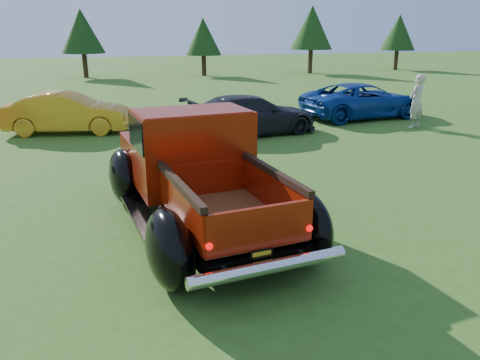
{
  "coord_description": "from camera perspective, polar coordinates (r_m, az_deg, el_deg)",
  "views": [
    {
      "loc": [
        -2.33,
        -7.31,
        3.51
      ],
      "look_at": [
        -0.05,
        0.2,
        0.98
      ],
      "focal_mm": 35.0,
      "sensor_mm": 36.0,
      "label": 1
    }
  ],
  "objects": [
    {
      "name": "ground",
      "position": [
        8.44,
        0.72,
        -6.74
      ],
      "size": [
        120.0,
        120.0,
        0.0
      ],
      "primitive_type": "plane",
      "color": "#345819",
      "rests_on": "ground"
    },
    {
      "name": "show_car_yellow",
      "position": [
        17.73,
        -20.27,
        7.69
      ],
      "size": [
        4.54,
        2.36,
        1.42
      ],
      "primitive_type": "imported",
      "rotation": [
        0.0,
        0.0,
        1.36
      ],
      "color": "orange",
      "rests_on": "ground"
    },
    {
      "name": "show_car_grey",
      "position": [
        16.41,
        1.36,
        7.95
      ],
      "size": [
        4.91,
        2.5,
        1.37
      ],
      "primitive_type": "imported",
      "rotation": [
        0.0,
        0.0,
        1.7
      ],
      "color": "black",
      "rests_on": "ground"
    },
    {
      "name": "tree_far_east",
      "position": [
        46.07,
        18.78,
        16.65
      ],
      "size": [
        3.07,
        3.07,
        4.8
      ],
      "color": "#332114",
      "rests_on": "ground"
    },
    {
      "name": "tree_east",
      "position": [
        40.68,
        8.75,
        17.89
      ],
      "size": [
        3.46,
        3.46,
        5.4
      ],
      "color": "#332114",
      "rests_on": "ground"
    },
    {
      "name": "tree_mid_right",
      "position": [
        38.23,
        -4.5,
        17.02
      ],
      "size": [
        2.82,
        2.82,
        4.4
      ],
      "color": "#332114",
      "rests_on": "ground"
    },
    {
      "name": "pickup_truck",
      "position": [
        8.85,
        -5.73,
        1.36
      ],
      "size": [
        3.19,
        5.94,
        2.13
      ],
      "rotation": [
        0.0,
        0.0,
        0.1
      ],
      "color": "black",
      "rests_on": "ground"
    },
    {
      "name": "spectator",
      "position": [
        18.73,
        20.7,
        8.97
      ],
      "size": [
        0.85,
        0.73,
        1.96
      ],
      "primitive_type": "imported",
      "rotation": [
        0.0,
        0.0,
        3.58
      ],
      "color": "#B4AF9C",
      "rests_on": "ground"
    },
    {
      "name": "tree_mid_left",
      "position": [
        38.31,
        -18.72,
        16.8
      ],
      "size": [
        3.2,
        3.2,
        5.0
      ],
      "color": "#332114",
      "rests_on": "ground"
    },
    {
      "name": "show_car_blue",
      "position": [
        20.25,
        14.7,
        9.36
      ],
      "size": [
        5.34,
        2.87,
        1.43
      ],
      "primitive_type": "imported",
      "rotation": [
        0.0,
        0.0,
        1.67
      ],
      "color": "navy",
      "rests_on": "ground"
    }
  ]
}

